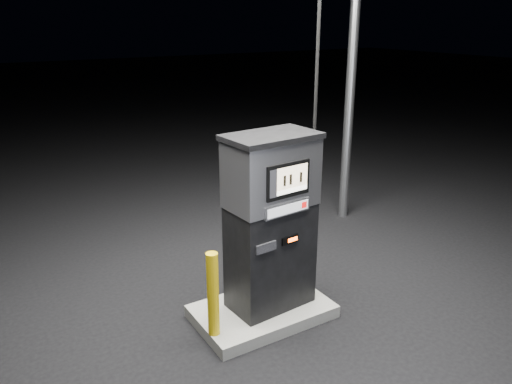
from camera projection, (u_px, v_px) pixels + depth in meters
ground at (262, 317)px, 6.07m from camera, size 80.00×80.00×0.00m
pump_island at (262, 311)px, 6.04m from camera, size 1.60×1.00×0.15m
fuel_dispenser at (271, 221)px, 5.73m from camera, size 1.18×0.70×4.36m
bollard_left at (213, 294)px, 5.34m from camera, size 0.15×0.15×0.98m
bollard_right at (309, 262)px, 6.19m from camera, size 0.14×0.14×0.84m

